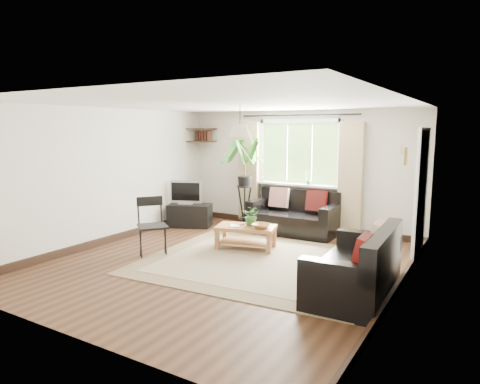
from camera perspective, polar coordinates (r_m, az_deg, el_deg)
The scene contains 24 objects.
floor at distance 6.63m, azimuth -1.80°, elevation -9.45°, with size 5.50×5.50×0.00m, color #321C10.
ceiling at distance 6.32m, azimuth -1.90°, elevation 11.73°, with size 5.50×5.50×0.00m, color white.
wall_back at distance 8.79m, azimuth 7.88°, elevation 2.91°, with size 5.00×0.02×2.40m, color beige.
wall_front at distance 4.34m, azimuth -21.85°, elevation -3.32°, with size 5.00×0.02×2.40m, color beige.
wall_left at distance 7.99m, azimuth -17.13°, elevation 2.06°, with size 0.02×5.50×2.40m, color beige.
wall_right at distance 5.45m, azimuth 20.87°, elevation -0.96°, with size 0.02×5.50×2.40m, color beige.
rug at distance 6.65m, azimuth 2.80°, elevation -9.31°, with size 3.46×2.97×0.02m, color #BAB390.
window at distance 8.73m, azimuth 7.83°, elevation 5.18°, with size 2.50×0.16×2.16m, color white, non-canonical shape.
door at distance 7.15m, azimuth 22.95°, elevation -0.57°, with size 0.06×0.96×2.06m, color silver.
corner_shelf at distance 9.65m, azimuth -5.14°, elevation 7.55°, with size 0.50×0.50×0.34m, color black, non-canonical shape.
pendant_lamp at distance 6.65m, azimuth 0.00°, elevation 8.55°, with size 0.36×0.36×0.54m, color beige, non-canonical shape.
wall_sconce at distance 5.70m, azimuth 20.99°, elevation 4.89°, with size 0.12×0.12×0.28m, color beige, non-canonical shape.
sofa_back at distance 8.43m, azimuth 7.17°, elevation -2.83°, with size 1.70×0.85×0.80m, color black, non-canonical shape.
sofa_right at distance 5.53m, azimuth 15.00°, elevation -9.10°, with size 0.85×1.70×0.80m, color black, non-canonical shape.
coffee_table at distance 7.32m, azimuth 0.79°, elevation -6.08°, with size 0.99×0.54×0.40m, color brown, non-canonical shape.
table_plant at distance 7.25m, azimuth 1.57°, elevation -3.18°, with size 0.31×0.27×0.34m, color #306126.
bowl at distance 7.11m, azimuth 2.86°, elevation -4.54°, with size 0.30×0.30×0.07m, color #9A6535.
book_a at distance 7.25m, azimuth -1.31°, elevation -4.51°, with size 0.16×0.21×0.02m, color white.
book_b at distance 7.42m, azimuth -0.47°, elevation -4.19°, with size 0.15×0.20×0.02m, color brown.
tv_stand at distance 9.04m, azimuth -6.69°, elevation -3.10°, with size 0.87×0.49×0.47m, color black.
tv at distance 9.02m, azimuth -7.25°, elevation 0.04°, with size 0.67×0.22×0.51m, color #A5A5AA, non-canonical shape.
palm_stand at distance 8.79m, azimuth 0.62°, elevation 1.30°, with size 0.73×0.73×1.88m, color black, non-canonical shape.
folding_chair at distance 7.02m, azimuth -11.56°, elevation -4.64°, with size 0.49×0.49×0.94m, color black, non-canonical shape.
sill_plant at distance 8.60m, azimuth 9.09°, elevation 1.86°, with size 0.14×0.10×0.27m, color #2D6023.
Camera 1 is at (3.41, -5.31, 2.04)m, focal length 32.00 mm.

